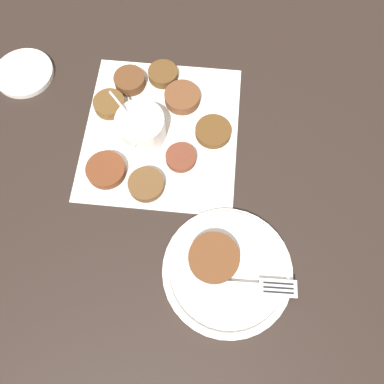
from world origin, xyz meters
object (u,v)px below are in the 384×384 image
sauce_bowl (141,128)px  fork (259,287)px  serving_plate (227,271)px  fritter_on_plate (214,258)px  extra_saucer (24,73)px

sauce_bowl → fork: size_ratio=0.62×
serving_plate → fritter_on_plate: bearing=-120.4°
extra_saucer → sauce_bowl: bearing=69.0°
serving_plate → extra_saucer: serving_plate is taller
serving_plate → sauce_bowl: bearing=-140.9°
fritter_on_plate → extra_saucer: fritter_on_plate is taller
extra_saucer → serving_plate: bearing=53.7°
fork → extra_saucer: bearing=-125.0°
sauce_bowl → fork: 0.36m
fritter_on_plate → extra_saucer: bearing=-126.7°
sauce_bowl → serving_plate: sauce_bowl is taller
fritter_on_plate → sauce_bowl: bearing=-143.0°
sauce_bowl → fritter_on_plate: 0.28m
serving_plate → fritter_on_plate: (-0.02, -0.03, 0.02)m
fritter_on_plate → serving_plate: bearing=59.6°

